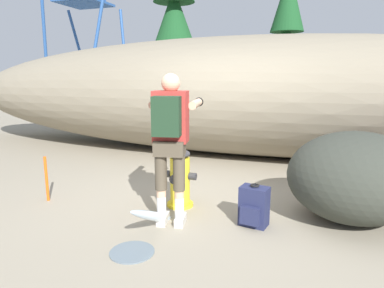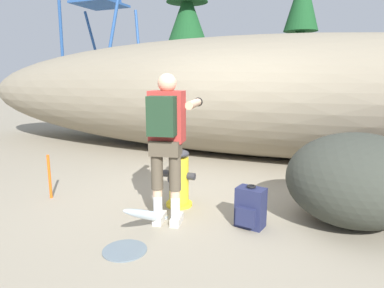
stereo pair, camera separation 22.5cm
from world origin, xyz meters
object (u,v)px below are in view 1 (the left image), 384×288
at_px(fire_hydrant, 180,179).
at_px(utility_worker, 171,131).
at_px(boulder_mid, 355,177).
at_px(survey_stake, 47,179).
at_px(spare_backpack, 254,207).

height_order(fire_hydrant, utility_worker, utility_worker).
height_order(utility_worker, boulder_mid, utility_worker).
relative_size(boulder_mid, survey_stake, 2.52).
bearing_deg(survey_stake, fire_hydrant, 13.25).
xyz_separation_m(fire_hydrant, utility_worker, (0.10, -0.50, 0.69)).
distance_m(boulder_mid, survey_stake, 3.80).
xyz_separation_m(spare_backpack, boulder_mid, (1.04, 0.53, 0.30)).
bearing_deg(utility_worker, boulder_mid, -79.06).
height_order(utility_worker, survey_stake, utility_worker).
xyz_separation_m(utility_worker, survey_stake, (-1.82, 0.10, -0.75)).
xyz_separation_m(fire_hydrant, survey_stake, (-1.72, -0.41, -0.06)).
xyz_separation_m(fire_hydrant, spare_backpack, (0.97, -0.27, -0.14)).
relative_size(spare_backpack, boulder_mid, 0.31).
relative_size(spare_backpack, survey_stake, 0.78).
bearing_deg(spare_backpack, utility_worker, -64.08).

